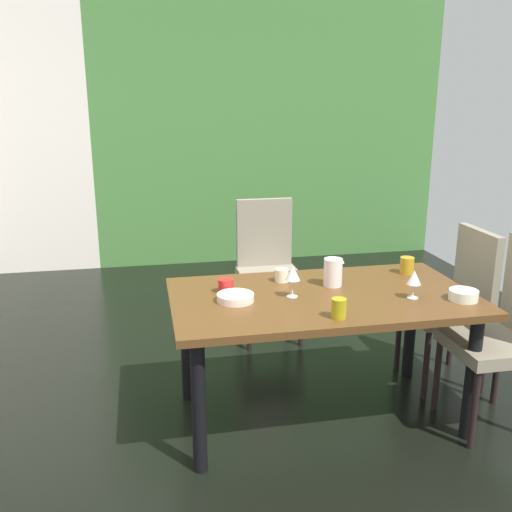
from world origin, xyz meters
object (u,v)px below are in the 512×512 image
object	(u,v)px
wine_glass_east	(414,278)
cup_north	(226,286)
cup_rear	(282,275)
cup_near_window	(339,308)
serving_bowl_south	(235,297)
wine_glass_left	(293,274)
dining_table	(322,310)
pitcher_west	(333,272)
chair_right_far	(456,298)
chair_right_near	(508,327)
chair_head_far	(267,262)
cup_center	(407,265)
serving_bowl_corner	(464,295)

from	to	relation	value
wine_glass_east	cup_north	world-z (taller)	wine_glass_east
cup_rear	cup_near_window	distance (m)	0.61
wine_glass_east	serving_bowl_south	world-z (taller)	wine_glass_east
wine_glass_left	cup_north	bearing A→B (deg)	157.65
dining_table	pitcher_west	size ratio (longest dim) A/B	10.26
chair_right_far	serving_bowl_south	xyz separation A→B (m)	(-1.42, -0.26, 0.20)
chair_right_near	wine_glass_left	bearing A→B (deg)	77.39
dining_table	chair_head_far	size ratio (longest dim) A/B	1.59
wine_glass_left	serving_bowl_south	size ratio (longest dim) A/B	0.89
chair_right_far	wine_glass_east	xyz separation A→B (m)	(-0.50, -0.40, 0.29)
dining_table	chair_right_near	bearing A→B (deg)	-14.94
dining_table	wine_glass_left	world-z (taller)	wine_glass_left
dining_table	cup_near_window	distance (m)	0.36
wine_glass_left	cup_near_window	size ratio (longest dim) A/B	1.76
chair_head_far	cup_near_window	bearing A→B (deg)	90.18
chair_head_far	chair_right_far	size ratio (longest dim) A/B	1.04
chair_right_far	chair_right_near	bearing A→B (deg)	-179.40
wine_glass_left	serving_bowl_south	bearing A→B (deg)	-179.17
chair_right_near	wine_glass_east	bearing A→B (deg)	77.95
chair_right_near	serving_bowl_south	size ratio (longest dim) A/B	5.38
chair_right_far	cup_near_window	xyz separation A→B (m)	(-0.98, -0.59, 0.23)
wine_glass_left	wine_glass_east	world-z (taller)	wine_glass_left
chair_right_near	cup_rear	world-z (taller)	chair_right_near
serving_bowl_south	cup_north	size ratio (longest dim) A/B	2.33
dining_table	cup_rear	bearing A→B (deg)	122.24
cup_near_window	cup_center	size ratio (longest dim) A/B	0.99
chair_right_far	cup_near_window	distance (m)	1.16
serving_bowl_corner	cup_center	distance (m)	0.49
wine_glass_east	cup_near_window	world-z (taller)	wine_glass_east
wine_glass_east	cup_center	xyz separation A→B (m)	(0.16, 0.41, -0.06)
dining_table	cup_near_window	world-z (taller)	cup_near_window
dining_table	wine_glass_east	world-z (taller)	wine_glass_east
cup_center	wine_glass_east	bearing A→B (deg)	-111.53
serving_bowl_corner	cup_center	bearing A→B (deg)	99.86
dining_table	pitcher_west	distance (m)	0.24
cup_near_window	chair_right_near	bearing A→B (deg)	4.58
chair_head_far	chair_right_far	xyz separation A→B (m)	(0.98, -0.96, -0.01)
chair_right_far	wine_glass_east	world-z (taller)	chair_right_far
chair_right_near	chair_right_far	bearing A→B (deg)	0.60
dining_table	serving_bowl_corner	xyz separation A→B (m)	(0.69, -0.23, 0.12)
serving_bowl_corner	cup_north	xyz separation A→B (m)	(-1.20, 0.36, 0.01)
cup_north	pitcher_west	size ratio (longest dim) A/B	0.53
cup_near_window	pitcher_west	bearing A→B (deg)	74.50
serving_bowl_south	cup_center	xyz separation A→B (m)	(1.08, 0.27, 0.03)
cup_near_window	pitcher_west	distance (m)	0.48
dining_table	chair_head_far	xyz separation A→B (m)	(-0.03, 1.21, -0.08)
chair_right_near	cup_near_window	xyz separation A→B (m)	(-0.98, -0.08, 0.21)
cup_center	chair_right_near	bearing A→B (deg)	-55.98
wine_glass_east	cup_center	bearing A→B (deg)	68.47
dining_table	cup_near_window	bearing A→B (deg)	-94.81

